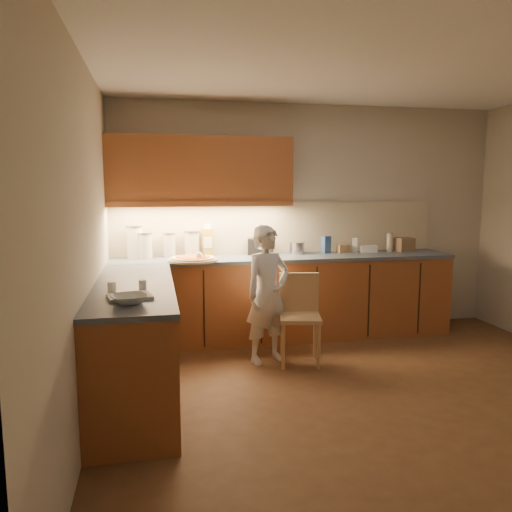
{
  "coord_description": "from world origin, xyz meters",
  "views": [
    {
      "loc": [
        -1.78,
        -3.55,
        1.68
      ],
      "look_at": [
        -0.8,
        1.2,
        1.0
      ],
      "focal_mm": 35.0,
      "sensor_mm": 36.0,
      "label": 1
    }
  ],
  "objects_px": {
    "pizza_on_board": "(193,259)",
    "oil_jug": "(207,241)",
    "child": "(268,294)",
    "toaster": "(261,246)",
    "wooden_chair": "(300,311)"
  },
  "relations": [
    {
      "from": "pizza_on_board",
      "to": "oil_jug",
      "type": "xyz_separation_m",
      "value": [
        0.19,
        0.37,
        0.14
      ]
    },
    {
      "from": "child",
      "to": "oil_jug",
      "type": "xyz_separation_m",
      "value": [
        -0.47,
        0.91,
        0.42
      ]
    },
    {
      "from": "toaster",
      "to": "oil_jug",
      "type": "bearing_deg",
      "value": -167.69
    },
    {
      "from": "oil_jug",
      "to": "pizza_on_board",
      "type": "bearing_deg",
      "value": -117.13
    },
    {
      "from": "oil_jug",
      "to": "toaster",
      "type": "distance_m",
      "value": 0.6
    },
    {
      "from": "pizza_on_board",
      "to": "child",
      "type": "distance_m",
      "value": 0.9
    },
    {
      "from": "oil_jug",
      "to": "toaster",
      "type": "relative_size",
      "value": 1.12
    },
    {
      "from": "oil_jug",
      "to": "child",
      "type": "bearing_deg",
      "value": -62.61
    },
    {
      "from": "child",
      "to": "toaster",
      "type": "distance_m",
      "value": 0.96
    },
    {
      "from": "child",
      "to": "oil_jug",
      "type": "height_order",
      "value": "child"
    },
    {
      "from": "child",
      "to": "wooden_chair",
      "type": "relative_size",
      "value": 1.55
    },
    {
      "from": "toaster",
      "to": "wooden_chair",
      "type": "bearing_deg",
      "value": -65.62
    },
    {
      "from": "pizza_on_board",
      "to": "oil_jug",
      "type": "relative_size",
      "value": 1.44
    },
    {
      "from": "pizza_on_board",
      "to": "toaster",
      "type": "height_order",
      "value": "pizza_on_board"
    },
    {
      "from": "pizza_on_board",
      "to": "wooden_chair",
      "type": "bearing_deg",
      "value": -32.25
    }
  ]
}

